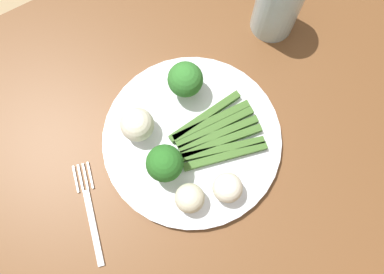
# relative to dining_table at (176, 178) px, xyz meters

# --- Properties ---
(ground_plane) EXTENTS (6.00, 6.00, 0.02)m
(ground_plane) POSITION_rel_dining_table_xyz_m (0.00, 0.00, -0.66)
(ground_plane) COLOR tan
(dining_table) EXTENTS (1.41, 0.82, 0.75)m
(dining_table) POSITION_rel_dining_table_xyz_m (0.00, 0.00, 0.00)
(dining_table) COLOR brown
(dining_table) RESTS_ON ground_plane
(plate) EXTENTS (0.29, 0.29, 0.01)m
(plate) POSITION_rel_dining_table_xyz_m (0.05, 0.02, 0.11)
(plate) COLOR white
(plate) RESTS_ON dining_table
(asparagus_bundle) EXTENTS (0.15, 0.11, 0.01)m
(asparagus_bundle) POSITION_rel_dining_table_xyz_m (0.08, 0.01, 0.13)
(asparagus_bundle) COLOR #3D6626
(asparagus_bundle) RESTS_ON plate
(broccoli_front) EXTENTS (0.06, 0.06, 0.07)m
(broccoli_front) POSITION_rel_dining_table_xyz_m (-0.01, -0.00, 0.16)
(broccoli_front) COLOR #568E33
(broccoli_front) RESTS_ON plate
(broccoli_outer_edge) EXTENTS (0.06, 0.06, 0.07)m
(broccoli_outer_edge) POSITION_rel_dining_table_xyz_m (0.08, 0.10, 0.16)
(broccoli_outer_edge) COLOR #609E3D
(broccoli_outer_edge) RESTS_ON plate
(cauliflower_near_fork) EXTENTS (0.05, 0.05, 0.05)m
(cauliflower_near_fork) POSITION_rel_dining_table_xyz_m (0.05, -0.08, 0.15)
(cauliflower_near_fork) COLOR white
(cauliflower_near_fork) RESTS_ON plate
(cauliflower_near_center) EXTENTS (0.05, 0.05, 0.05)m
(cauliflower_near_center) POSITION_rel_dining_table_xyz_m (-0.02, 0.08, 0.15)
(cauliflower_near_center) COLOR silver
(cauliflower_near_center) RESTS_ON plate
(cauliflower_back) EXTENTS (0.05, 0.05, 0.05)m
(cauliflower_back) POSITION_rel_dining_table_xyz_m (-0.01, -0.06, 0.15)
(cauliflower_back) COLOR beige
(cauliflower_back) RESTS_ON plate
(fork) EXTENTS (0.06, 0.16, 0.00)m
(fork) POSITION_rel_dining_table_xyz_m (-0.15, 0.00, 0.11)
(fork) COLOR silver
(fork) RESTS_ON dining_table
(water_glass) EXTENTS (0.08, 0.08, 0.13)m
(water_glass) POSITION_rel_dining_table_xyz_m (0.29, 0.14, 0.17)
(water_glass) COLOR silver
(water_glass) RESTS_ON dining_table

